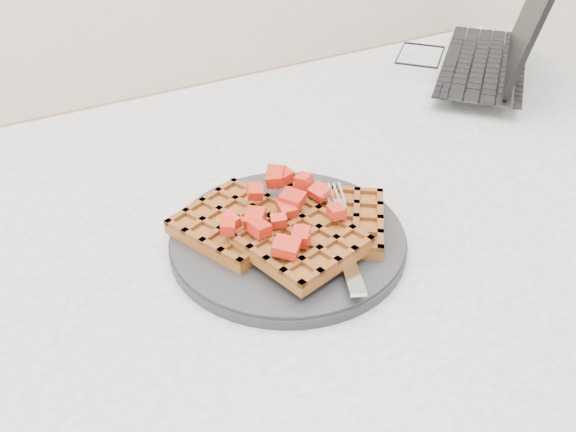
{
  "coord_description": "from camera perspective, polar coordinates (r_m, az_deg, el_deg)",
  "views": [
    {
      "loc": [
        -0.34,
        -0.53,
        1.19
      ],
      "look_at": [
        -0.07,
        -0.04,
        0.79
      ],
      "focal_mm": 40.0,
      "sensor_mm": 36.0,
      "label": 1
    }
  ],
  "objects": [
    {
      "name": "fork",
      "position": [
        0.69,
        4.73,
        -1.82
      ],
      "size": [
        0.09,
        0.18,
        0.02
      ],
      "primitive_type": null,
      "rotation": [
        0.0,
        0.0,
        -0.39
      ],
      "color": "silver",
      "rests_on": "plate"
    },
    {
      "name": "strawberry_pile",
      "position": [
        0.68,
        -0.0,
        0.96
      ],
      "size": [
        0.15,
        0.15,
        0.02
      ],
      "primitive_type": null,
      "color": "#910900",
      "rests_on": "waffles"
    },
    {
      "name": "table",
      "position": [
        0.84,
        3.2,
        -5.76
      ],
      "size": [
        1.2,
        0.8,
        0.75
      ],
      "color": "silver",
      "rests_on": "ground"
    },
    {
      "name": "plate",
      "position": [
        0.71,
        -0.0,
        -2.11
      ],
      "size": [
        0.26,
        0.26,
        0.02
      ],
      "primitive_type": "cylinder",
      "color": "black",
      "rests_on": "table"
    },
    {
      "name": "waffles",
      "position": [
        0.69,
        0.16,
        -1.01
      ],
      "size": [
        0.25,
        0.21,
        0.03
      ],
      "color": "brown",
      "rests_on": "plate"
    },
    {
      "name": "laptop",
      "position": [
        1.14,
        15.9,
        13.74
      ],
      "size": [
        0.39,
        0.38,
        0.22
      ],
      "rotation": [
        0.0,
        0.0,
        3.9
      ],
      "color": "black",
      "rests_on": "table"
    }
  ]
}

